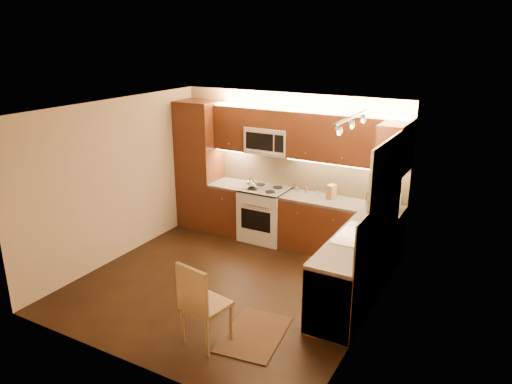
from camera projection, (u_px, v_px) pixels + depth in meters
The scene contains 37 objects.
floor at pixel (228, 284), 6.94m from camera, with size 4.00×4.00×0.01m, color black.
ceiling at pixel (225, 109), 6.16m from camera, with size 4.00×4.00×0.01m, color beige.
wall_back at pixel (290, 167), 8.21m from camera, with size 4.00×0.01×2.50m, color beige.
wall_front at pixel (121, 259), 4.89m from camera, with size 4.00×0.01×2.50m, color beige.
wall_left at pixel (117, 181), 7.47m from camera, with size 0.01×4.00×2.50m, color beige.
wall_right at pixel (372, 229), 5.63m from camera, with size 0.01×4.00×2.50m, color beige.
pantry at pixel (200, 165), 8.76m from camera, with size 0.70×0.60×2.30m, color #4D2A10.
base_cab_back_left at pixel (232, 208), 8.68m from camera, with size 0.62×0.60×0.86m, color #4D2A10.
counter_back_left at pixel (231, 184), 8.54m from camera, with size 0.62×0.60×0.04m, color #393634.
base_cab_back_right at pixel (339, 229), 7.74m from camera, with size 1.92×0.60×0.86m, color #4D2A10.
counter_back_right at pixel (341, 203), 7.60m from camera, with size 1.92×0.60×0.04m, color #393634.
base_cab_right at pixel (354, 272), 6.36m from camera, with size 0.60×2.00×0.86m, color #4D2A10.
counter_right at pixel (356, 241), 6.22m from camera, with size 0.60×2.00×0.04m, color #393634.
dishwasher at pixel (335, 296), 5.78m from camera, with size 0.58×0.60×0.84m, color silver.
backsplash_back at pixel (308, 173), 8.06m from camera, with size 3.30×0.02×0.60m, color tan.
backsplash_right at pixel (380, 222), 5.98m from camera, with size 0.02×2.00×0.60m, color tan.
upper_cab_back_left at pixel (234, 127), 8.33m from camera, with size 0.62×0.35×0.75m, color #4D2A10.
upper_cab_back_right at pixel (347, 139), 7.39m from camera, with size 1.92×0.35×0.75m, color #4D2A10.
upper_cab_bridge at pixel (270, 118), 7.94m from camera, with size 0.76×0.35×0.31m, color #4D2A10.
upper_cab_right_corner at pixel (392, 151), 6.68m from camera, with size 0.35×0.50×0.75m, color #4D2A10.
stove at pixel (265, 214), 8.33m from camera, with size 0.76×0.65×0.92m, color silver, non-canonical shape.
microwave at pixel (269, 140), 8.05m from camera, with size 0.76×0.38×0.44m, color silver, non-canonical shape.
window_frame at pixel (386, 188), 5.98m from camera, with size 0.03×1.44×1.24m, color silver.
window_blinds at pixel (384, 187), 5.99m from camera, with size 0.02×1.36×1.16m, color silver.
sink at pixel (360, 230), 6.31m from camera, with size 0.52×0.86×0.15m, color silver, non-canonical shape.
faucet at pixel (374, 227), 6.20m from camera, with size 0.20×0.04×0.30m, color silver, non-canonical shape.
track_light_bar at pixel (352, 117), 5.79m from camera, with size 0.04×1.20×0.03m, color silver.
kettle at pixel (251, 182), 8.17m from camera, with size 0.17×0.17×0.20m, color silver, non-canonical shape.
toaster_oven at pixel (383, 201), 7.27m from camera, with size 0.41×0.31×0.25m, color silver.
knife_block at pixel (331, 192), 7.70m from camera, with size 0.10×0.17×0.23m, color olive.
spice_jar_a at pixel (297, 189), 8.08m from camera, with size 0.04×0.04×0.10m, color silver.
spice_jar_b at pixel (295, 187), 8.19m from camera, with size 0.04×0.04×0.09m, color brown.
spice_jar_c at pixel (318, 193), 7.89m from camera, with size 0.05×0.05×0.09m, color silver.
spice_jar_d at pixel (306, 190), 8.02m from camera, with size 0.05×0.05×0.10m, color #A25930.
soap_bottle at pixel (380, 217), 6.70m from camera, with size 0.09×0.09×0.20m, color #BDBDC1.
rug at pixel (254, 334), 5.76m from camera, with size 0.66×0.99×0.01m, color black.
dining_chair at pixel (206, 303), 5.48m from camera, with size 0.46×0.46×1.03m, color olive, non-canonical shape.
Camera 1 is at (3.35, -5.21, 3.42)m, focal length 34.01 mm.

